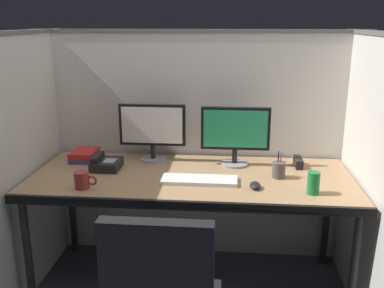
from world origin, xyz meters
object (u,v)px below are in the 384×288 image
Objects in this scene: desk at (191,184)px; keyboard_main at (199,180)px; monitor_left at (152,128)px; red_stapler at (298,162)px; book_stack at (85,155)px; coffee_mug at (82,180)px; monitor_right at (235,132)px; soda_can at (313,183)px; computer_mouse at (255,185)px; pen_cup at (279,170)px; desk_phone at (106,164)px.

keyboard_main is (0.06, -0.09, 0.06)m from desk.
red_stapler is at bearing -2.71° from monitor_left.
coffee_mug is (0.16, -0.49, 0.01)m from book_stack.
monitor_right reaches higher than coffee_mug.
soda_can reaches higher than red_stapler.
monitor_left is 0.54m from monitor_right.
red_stapler is at bearing 21.51° from coffee_mug.
book_stack is 1.41× the size of red_stapler.
keyboard_main is at bearing -151.23° from red_stapler.
pen_cup is (0.14, 0.18, 0.03)m from computer_mouse.
coffee_mug is (-1.24, -0.04, -0.01)m from soda_can.
desk_phone is (-0.26, -0.20, -0.18)m from monitor_left.
book_stack is at bearing 179.66° from red_stapler.
monitor_right is 0.62m from soda_can.
coffee_mug is (-0.57, -0.25, 0.10)m from desk.
pen_cup reaches higher than computer_mouse.
desk is 0.48m from monitor_left.
monitor_left reaches higher than computer_mouse.
book_stack is 1.39m from red_stapler.
desk is 0.44m from monitor_right.
monitor_left is 0.81m from computer_mouse.
red_stapler is (0.66, 0.24, 0.08)m from desk.
coffee_mug is at bearing -166.13° from pen_cup.
monitor_left is at bearing 134.54° from desk.
soda_can is at bearing -88.23° from red_stapler.
soda_can is at bearing -13.54° from desk_phone.
computer_mouse reaches higher than keyboard_main.
coffee_mug is at bearing -166.14° from keyboard_main.
monitor_right is 3.41× the size of coffee_mug.
soda_can reaches higher than coffee_mug.
red_stapler reaches higher than computer_mouse.
red_stapler is (-0.01, 0.45, -0.03)m from soda_can.
desk_phone is (0.03, 0.33, -0.01)m from coffee_mug.
computer_mouse is at bearing -14.94° from desk_phone.
desk is 0.52m from pen_cup.
coffee_mug is at bearing -158.49° from red_stapler.
keyboard_main is (0.33, -0.37, -0.20)m from monitor_left.
monitor_left reaches higher than book_stack.
coffee_mug is 1.12m from pen_cup.
monitor_right is at bearing -5.32° from monitor_left.
monitor_right is at bearing -0.79° from book_stack.
monitor_right is 4.48× the size of computer_mouse.
book_stack is at bearing -175.44° from monitor_left.
red_stapler is at bearing 7.40° from desk_phone.
desk_phone reaches higher than desk.
computer_mouse is at bearing -23.43° from desk.
monitor_left is 0.38m from desk_phone.
soda_can reaches higher than book_stack.
pen_cup is (1.05, -0.06, 0.02)m from desk_phone.
desk is 0.12m from keyboard_main.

